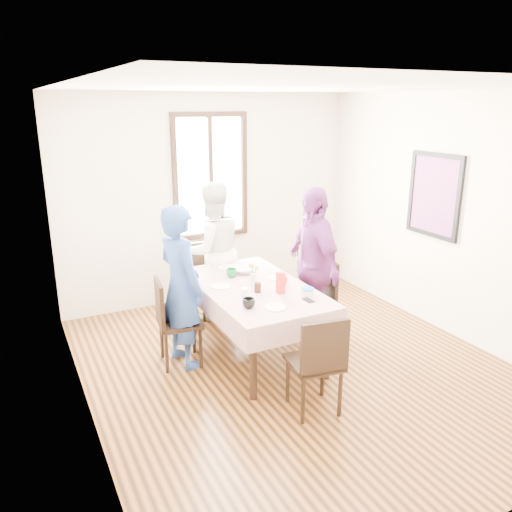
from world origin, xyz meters
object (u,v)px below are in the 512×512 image
chair_right (312,300)px  chair_near (314,362)px  dining_table (254,321)px  chair_left (180,322)px  chair_far (212,280)px  person_far (212,251)px  person_right (312,265)px  person_left (180,287)px

chair_right → chair_near: same height
dining_table → chair_near: (0.00, -1.15, 0.08)m
chair_left → chair_far: same height
person_far → person_right: size_ratio=0.97×
chair_far → chair_near: (0.00, -2.30, 0.00)m
person_left → person_right: bearing=-107.1°
dining_table → person_left: person_left is taller
dining_table → chair_far: chair_far is taller
chair_right → chair_near: (-0.76, -1.20, 0.00)m
chair_left → person_far: 1.29m
dining_table → chair_right: bearing=4.0°
chair_left → person_right: size_ratio=0.53×
person_far → chair_near: bearing=89.1°
dining_table → chair_left: (-0.76, 0.16, 0.08)m
chair_near → person_far: bearing=98.4°
chair_near → person_left: bearing=127.9°
chair_far → person_left: person_left is taller
chair_right → person_left: person_left is taller
dining_table → chair_left: bearing=168.3°
person_right → person_left: bearing=-88.1°
chair_right → dining_table: bearing=101.9°
person_right → dining_table: bearing=-80.0°
chair_left → chair_right: (1.51, -0.10, 0.00)m
chair_far → person_right: person_right is taller
chair_right → chair_near: 1.42m
chair_left → chair_far: bearing=151.3°
chair_left → chair_right: bearing=94.7°
person_left → person_right: person_right is taller
chair_left → chair_far: 1.25m
chair_right → person_right: (-0.02, 0.00, 0.41)m
chair_left → chair_near: same height
dining_table → chair_right: 0.76m
chair_far → person_right: 1.38m
dining_table → chair_near: 1.15m
dining_table → chair_near: chair_near is taller
chair_left → person_left: 0.37m
chair_far → person_left: (-0.74, -0.99, 0.37)m
chair_right → person_right: bearing=98.0°
dining_table → chair_right: chair_right is taller
chair_far → person_left: bearing=57.5°
chair_far → chair_left: bearing=56.7°
person_left → person_right: 1.48m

